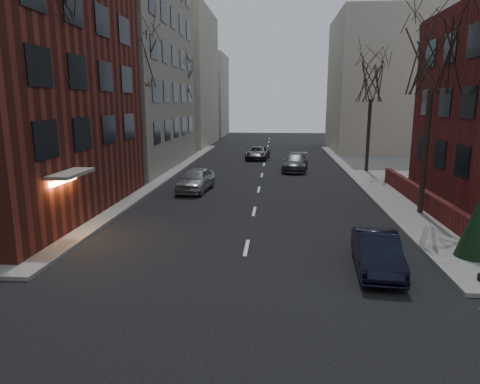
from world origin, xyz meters
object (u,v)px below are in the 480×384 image
parked_sedan (377,252)px  sandwich_board (429,236)px  tree_left_a (48,41)px  tree_left_c (181,81)px  car_lane_silver (196,180)px  evergreen_shrub (475,229)px  streetlamp_near (129,128)px  car_lane_gray (295,162)px  tree_right_a (434,57)px  tree_right_b (372,81)px  streetlamp_far (191,117)px  tree_left_b (136,58)px  car_lane_far (258,153)px

parked_sedan → sandwich_board: (2.54, 2.24, -0.06)m
tree_left_a → tree_left_c: 26.00m
parked_sedan → car_lane_silver: 15.94m
car_lane_silver → evergreen_shrub: 17.47m
sandwich_board → evergreen_shrub: bearing=-33.6°
streetlamp_near → car_lane_gray: size_ratio=1.25×
parked_sedan → sandwich_board: bearing=45.7°
tree_right_a → car_lane_gray: bearing=112.4°
tree_right_b → evergreen_shrub: tree_right_b is taller
tree_right_a → tree_left_a: bearing=-167.2°
tree_right_a → streetlamp_near: (-17.00, 4.00, -3.79)m
tree_right_a → streetlamp_far: 29.65m
parked_sedan → streetlamp_near: bearing=141.5°
car_lane_gray → tree_left_a: bearing=-115.3°
streetlamp_far → tree_right_b: bearing=-30.5°
car_lane_silver → tree_left_c: bearing=111.3°
car_lane_silver → tree_right_a: bearing=-15.7°
sandwich_board → car_lane_gray: bearing=103.9°
tree_left_c → tree_right_b: (17.60, -8.00, -0.44)m
car_lane_silver → sandwich_board: 15.88m
streetlamp_near → car_lane_silver: (4.00, 1.19, -3.47)m
tree_left_a → streetlamp_near: (0.60, 8.00, -4.23)m
streetlamp_far → streetlamp_near: bearing=-90.0°
streetlamp_near → car_lane_gray: 15.64m
tree_left_b → streetlamp_far: 16.68m
tree_right_b → sandwich_board: 21.01m
car_lane_silver → evergreen_shrub: (12.81, -11.87, 0.48)m
tree_left_a → tree_left_b: (0.00, 12.00, 0.44)m
car_lane_far → evergreen_shrub: evergreen_shrub is taller
tree_left_a → car_lane_gray: size_ratio=2.05×
tree_right_b → streetlamp_near: (-17.00, -10.00, -3.35)m
tree_left_a → streetlamp_near: size_ratio=1.63×
tree_left_b → sandwich_board: 22.75m
tree_left_a → tree_left_c: bearing=90.0°
car_lane_silver → tree_left_b: bearing=154.6°
streetlamp_far → parked_sedan: bearing=-68.0°
car_lane_silver → car_lane_gray: (7.01, 9.34, -0.04)m
tree_right_a → car_lane_far: tree_right_a is taller
tree_left_c → tree_right_a: same height
tree_left_b → tree_right_a: (17.60, -8.00, -0.88)m
car_lane_far → evergreen_shrub: size_ratio=2.16×
evergreen_shrub → car_lane_silver: bearing=137.2°
tree_left_a → tree_right_a: (17.60, 4.00, -0.44)m
tree_left_a → streetlamp_far: (0.60, 28.00, -4.23)m
streetlamp_far → sandwich_board: bearing=-62.5°
tree_left_a → car_lane_gray: tree_left_a is taller
tree_left_b → car_lane_gray: (11.62, 6.53, -8.19)m
parked_sedan → tree_left_b: bearing=134.6°
tree_left_b → sandwich_board: tree_left_b is taller
tree_left_c → streetlamp_far: tree_left_c is taller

